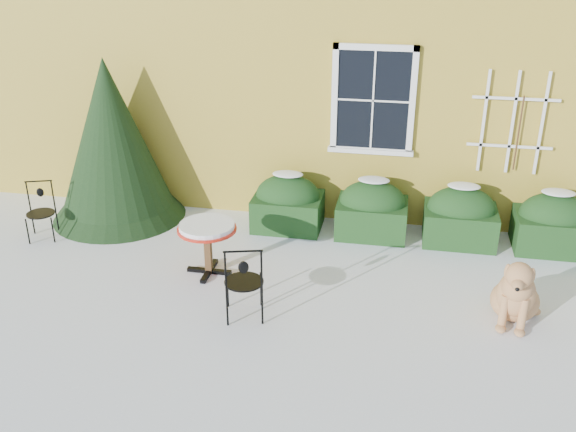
% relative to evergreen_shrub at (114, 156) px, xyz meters
% --- Properties ---
extents(ground, '(80.00, 80.00, 0.00)m').
position_rel_evergreen_shrub_xyz_m(ground, '(3.07, -2.46, -1.03)').
color(ground, white).
rests_on(ground, ground).
extents(hedge_row, '(4.95, 0.80, 0.91)m').
position_rel_evergreen_shrub_xyz_m(hedge_row, '(4.72, 0.09, -0.63)').
color(hedge_row, black).
rests_on(hedge_row, ground).
extents(evergreen_shrub, '(2.11, 2.11, 2.56)m').
position_rel_evergreen_shrub_xyz_m(evergreen_shrub, '(0.00, 0.00, 0.00)').
color(evergreen_shrub, black).
rests_on(evergreen_shrub, ground).
extents(bistro_table, '(0.79, 0.79, 0.73)m').
position_rel_evergreen_shrub_xyz_m(bistro_table, '(1.99, -1.55, -0.42)').
color(bistro_table, black).
rests_on(bistro_table, ground).
extents(patio_chair_near, '(0.54, 0.53, 0.99)m').
position_rel_evergreen_shrub_xyz_m(patio_chair_near, '(2.74, -2.51, -0.54)').
color(patio_chair_near, black).
rests_on(patio_chair_near, ground).
extents(patio_chair_far, '(0.49, 0.48, 0.86)m').
position_rel_evergreen_shrub_xyz_m(patio_chair_far, '(-0.80, -0.95, -0.60)').
color(patio_chair_far, black).
rests_on(patio_chair_far, ground).
extents(dog, '(0.68, 0.97, 0.91)m').
position_rel_evergreen_shrub_xyz_m(dog, '(5.90, -2.00, -0.66)').
color(dog, tan).
rests_on(dog, ground).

